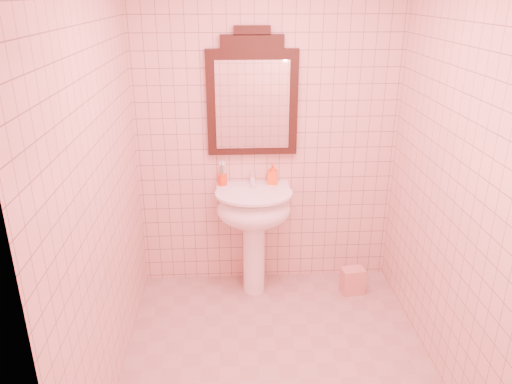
{
  "coord_description": "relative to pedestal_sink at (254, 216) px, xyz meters",
  "views": [
    {
      "loc": [
        -0.28,
        -2.57,
        2.26
      ],
      "look_at": [
        -0.11,
        0.55,
        0.99
      ],
      "focal_mm": 35.0,
      "sensor_mm": 36.0,
      "label": 1
    }
  ],
  "objects": [
    {
      "name": "mirror",
      "position": [
        0.0,
        0.2,
        0.87
      ],
      "size": [
        0.67,
        0.06,
        0.94
      ],
      "color": "black",
      "rests_on": "back_wall"
    },
    {
      "name": "towel",
      "position": [
        0.78,
        -0.07,
        -0.55
      ],
      "size": [
        0.19,
        0.14,
        0.21
      ],
      "primitive_type": "cube",
      "rotation": [
        0.0,
        0.0,
        0.15
      ],
      "color": "#D27B7D",
      "rests_on": "floor"
    },
    {
      "name": "floor",
      "position": [
        0.11,
        -0.87,
        -0.66
      ],
      "size": [
        2.2,
        2.2,
        0.0
      ],
      "primitive_type": "plane",
      "color": "tan",
      "rests_on": "ground"
    },
    {
      "name": "toothbrush_cup",
      "position": [
        -0.23,
        0.15,
        0.25
      ],
      "size": [
        0.07,
        0.07,
        0.17
      ],
      "rotation": [
        0.0,
        0.0,
        0.25
      ],
      "color": "red",
      "rests_on": "pedestal_sink"
    },
    {
      "name": "soap_dispenser",
      "position": [
        0.15,
        0.16,
        0.28
      ],
      "size": [
        0.09,
        0.09,
        0.16
      ],
      "primitive_type": "imported",
      "rotation": [
        0.0,
        0.0,
        -0.18
      ],
      "color": "#FB5115",
      "rests_on": "pedestal_sink"
    },
    {
      "name": "faucet",
      "position": [
        0.0,
        0.14,
        0.26
      ],
      "size": [
        0.04,
        0.16,
        0.11
      ],
      "color": "white",
      "rests_on": "pedestal_sink"
    },
    {
      "name": "pedestal_sink",
      "position": [
        0.0,
        0.0,
        0.0
      ],
      "size": [
        0.58,
        0.58,
        0.86
      ],
      "color": "white",
      "rests_on": "floor"
    },
    {
      "name": "back_wall",
      "position": [
        0.11,
        0.23,
        0.59
      ],
      "size": [
        2.0,
        0.02,
        2.5
      ],
      "primitive_type": "cube",
      "color": "beige",
      "rests_on": "floor"
    }
  ]
}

